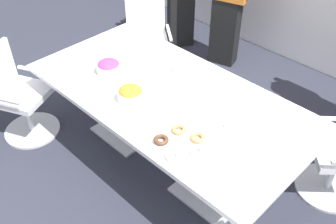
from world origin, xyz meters
TOP-DOWN VIEW (x-y plane):
  - ground_plane at (0.00, 0.00)m, footprint 10.00×10.00m
  - conference_table at (0.00, 0.00)m, footprint 2.40×1.20m
  - office_chair_1 at (-1.14, 0.82)m, footprint 0.76×0.76m
  - office_chair_2 at (-1.28, -0.72)m, footprint 0.72×0.72m
  - snack_bowl_candy_mix at (-0.58, -0.14)m, footprint 0.21×0.21m
  - snack_bowl_chips_orange at (-0.15, -0.27)m, footprint 0.21×0.21m
  - donut_platter at (0.49, -0.37)m, footprint 0.37×0.36m
  - plate_stack at (-0.12, 0.32)m, footprint 0.20×0.20m
  - napkin_pile at (0.69, 0.08)m, footprint 0.19×0.19m

SIDE VIEW (x-z plane):
  - ground_plane at x=0.00m, z-range -0.01..0.00m
  - office_chair_1 at x=-1.14m, z-range -0.05..0.86m
  - office_chair_2 at x=-1.28m, z-range -0.05..0.86m
  - conference_table at x=0.00m, z-range 0.25..1.00m
  - donut_platter at x=0.49m, z-range 0.75..0.79m
  - plate_stack at x=-0.12m, z-range 0.75..0.79m
  - napkin_pile at x=0.69m, z-range 0.75..0.81m
  - snack_bowl_candy_mix at x=-0.58m, z-range 0.75..0.87m
  - snack_bowl_chips_orange at x=-0.15m, z-range 0.75..0.87m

